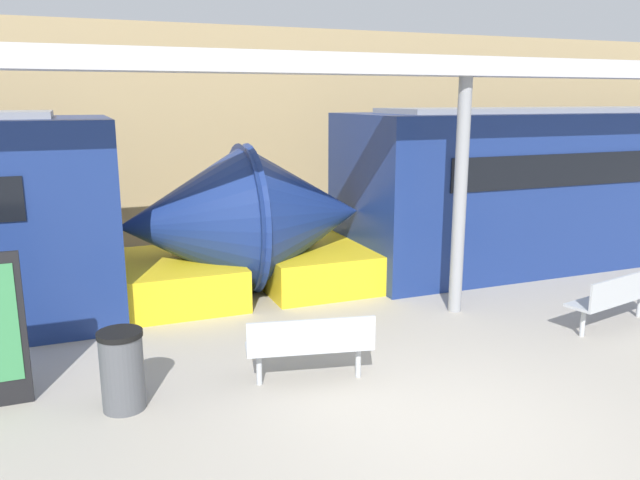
{
  "coord_description": "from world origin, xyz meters",
  "views": [
    {
      "loc": [
        -3.52,
        -5.19,
        3.39
      ],
      "look_at": [
        -0.31,
        2.92,
        1.4
      ],
      "focal_mm": 35.0,
      "sensor_mm": 36.0,
      "label": 1
    }
  ],
  "objects_px": {
    "bench_far": "(620,294)",
    "support_column_near": "(460,198)",
    "trash_bin": "(122,370)",
    "train_left": "(606,184)",
    "bench_near": "(310,343)"
  },
  "relations": [
    {
      "from": "bench_far",
      "to": "support_column_near",
      "type": "bearing_deg",
      "value": 127.37
    },
    {
      "from": "support_column_near",
      "to": "trash_bin",
      "type": "bearing_deg",
      "value": -164.79
    },
    {
      "from": "train_left",
      "to": "bench_far",
      "type": "height_order",
      "value": "train_left"
    },
    {
      "from": "train_left",
      "to": "bench_near",
      "type": "bearing_deg",
      "value": -155.24
    },
    {
      "from": "train_left",
      "to": "trash_bin",
      "type": "distance_m",
      "value": 11.37
    },
    {
      "from": "bench_far",
      "to": "support_column_near",
      "type": "height_order",
      "value": "support_column_near"
    },
    {
      "from": "bench_near",
      "to": "trash_bin",
      "type": "bearing_deg",
      "value": -173.16
    },
    {
      "from": "bench_near",
      "to": "support_column_near",
      "type": "bearing_deg",
      "value": 39.2
    },
    {
      "from": "train_left",
      "to": "support_column_near",
      "type": "xyz_separation_m",
      "value": [
        -5.4,
        -2.31,
        0.33
      ]
    },
    {
      "from": "bench_far",
      "to": "support_column_near",
      "type": "relative_size",
      "value": 0.52
    },
    {
      "from": "bench_near",
      "to": "bench_far",
      "type": "relative_size",
      "value": 0.83
    },
    {
      "from": "support_column_near",
      "to": "bench_far",
      "type": "bearing_deg",
      "value": -40.33
    },
    {
      "from": "bench_far",
      "to": "support_column_near",
      "type": "xyz_separation_m",
      "value": [
        -1.84,
        1.56,
        1.33
      ]
    },
    {
      "from": "support_column_near",
      "to": "bench_near",
      "type": "bearing_deg",
      "value": -152.59
    },
    {
      "from": "bench_far",
      "to": "trash_bin",
      "type": "xyz_separation_m",
      "value": [
        -7.12,
        0.13,
        -0.07
      ]
    }
  ]
}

